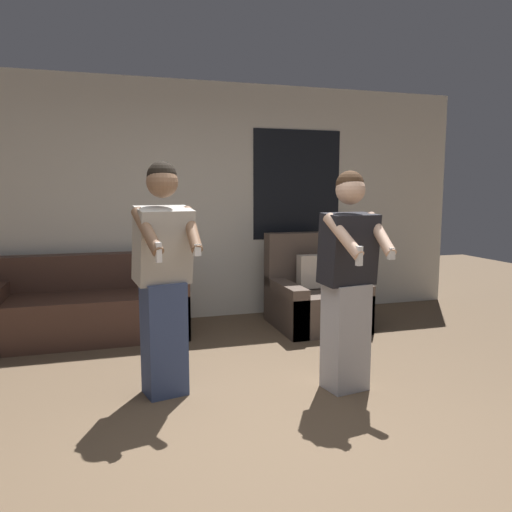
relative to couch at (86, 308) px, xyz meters
name	(u,v)px	position (x,y,z in m)	size (l,w,h in m)	color
ground_plane	(280,444)	(1.16, -2.62, -0.29)	(14.00, 14.00, 0.00)	brown
wall_back	(192,202)	(1.18, 0.47, 1.06)	(6.76, 0.07, 2.70)	beige
couch	(86,308)	(0.00, 0.00, 0.00)	(1.99, 0.86, 0.82)	#472D23
armchair	(314,297)	(2.40, -0.27, 0.02)	(0.90, 0.94, 1.00)	brown
person_left	(164,278)	(0.61, -1.70, 0.57)	(0.46, 0.55, 1.68)	#384770
person_right	(348,280)	(1.91, -1.98, 0.53)	(0.45, 0.51, 1.63)	#B2B2B7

